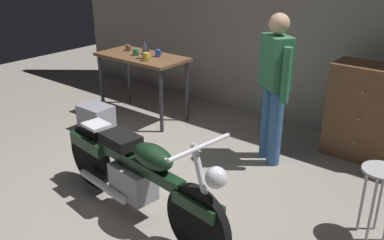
{
  "coord_description": "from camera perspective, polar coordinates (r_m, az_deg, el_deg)",
  "views": [
    {
      "loc": [
        2.5,
        -2.38,
        2.28
      ],
      "look_at": [
        0.03,
        0.7,
        0.65
      ],
      "focal_mm": 39.14,
      "sensor_mm": 36.0,
      "label": 1
    }
  ],
  "objects": [
    {
      "name": "motorcycle",
      "position": [
        3.73,
        -7.54,
        -7.21
      ],
      "size": [
        2.18,
        0.62,
        1.0
      ],
      "rotation": [
        0.0,
        0.0,
        -0.13
      ],
      "color": "black",
      "rests_on": "ground_plane"
    },
    {
      "name": "mug_brown_stoneware",
      "position": [
        6.17,
        -8.7,
        9.7
      ],
      "size": [
        0.1,
        0.07,
        0.09
      ],
      "color": "brown",
      "rests_on": "workbench"
    },
    {
      "name": "wooden_dresser",
      "position": [
        5.14,
        22.57,
        0.97
      ],
      "size": [
        0.8,
        0.47,
        1.1
      ],
      "color": "brown",
      "rests_on": "ground_plane"
    },
    {
      "name": "ground_plane",
      "position": [
        4.14,
        -6.51,
        -11.19
      ],
      "size": [
        12.0,
        12.0,
        0.0
      ],
      "primitive_type": "plane",
      "color": "gray"
    },
    {
      "name": "mug_yellow_tall",
      "position": [
        5.58,
        -6.24,
        8.57
      ],
      "size": [
        0.11,
        0.07,
        0.11
      ],
      "color": "yellow",
      "rests_on": "workbench"
    },
    {
      "name": "mug_black_matte",
      "position": [
        5.96,
        -6.36,
        9.37
      ],
      "size": [
        0.11,
        0.07,
        0.09
      ],
      "color": "black",
      "rests_on": "workbench"
    },
    {
      "name": "workbench",
      "position": [
        5.92,
        -6.85,
        7.69
      ],
      "size": [
        1.3,
        0.64,
        0.9
      ],
      "color": "brown",
      "rests_on": "ground_plane"
    },
    {
      "name": "mug_green_speckled",
      "position": [
        5.9,
        -7.66,
        9.17
      ],
      "size": [
        0.11,
        0.08,
        0.09
      ],
      "color": "#3D7F4C",
      "rests_on": "workbench"
    },
    {
      "name": "back_wall",
      "position": [
        5.79,
        13.32,
        14.64
      ],
      "size": [
        8.0,
        0.12,
        3.1
      ],
      "primitive_type": "cube",
      "color": "gray",
      "rests_on": "ground_plane"
    },
    {
      "name": "storage_bin",
      "position": [
        5.75,
        -12.92,
        0.33
      ],
      "size": [
        0.44,
        0.32,
        0.34
      ],
      "primitive_type": "cube",
      "color": "gray",
      "rests_on": "ground_plane"
    },
    {
      "name": "person_standing",
      "position": [
        4.62,
        11.19,
        4.95
      ],
      "size": [
        0.48,
        0.4,
        1.67
      ],
      "rotation": [
        0.0,
        0.0,
        2.51
      ],
      "color": "#376197",
      "rests_on": "ground_plane"
    },
    {
      "name": "mug_blue_enamel",
      "position": [
        5.79,
        -4.65,
        9.07
      ],
      "size": [
        0.11,
        0.07,
        0.09
      ],
      "color": "#2D51AD",
      "rests_on": "workbench"
    },
    {
      "name": "bottle",
      "position": [
        5.69,
        -6.46,
        9.28
      ],
      "size": [
        0.06,
        0.06,
        0.24
      ],
      "color": "#3F4C59",
      "rests_on": "workbench"
    },
    {
      "name": "shop_stool",
      "position": [
        3.76,
        24.21,
        -8.04
      ],
      "size": [
        0.32,
        0.32,
        0.64
      ],
      "color": "#B2B2B7",
      "rests_on": "ground_plane"
    }
  ]
}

